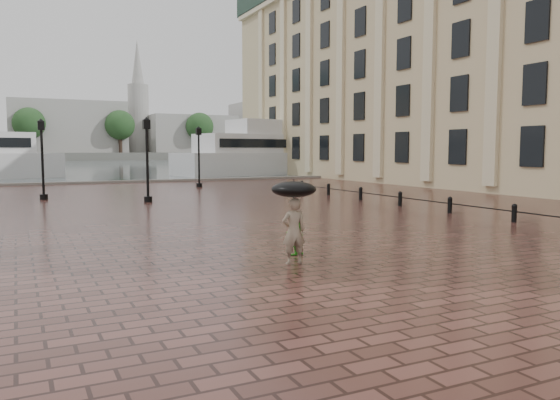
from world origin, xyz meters
name	(u,v)px	position (x,y,z in m)	size (l,w,h in m)	color
ground	(150,248)	(0.00, 0.00, 0.00)	(300.00, 300.00, 0.00)	#3D211B
harbour_water	(37,165)	(0.00, 92.00, 0.00)	(240.00, 240.00, 0.00)	#485457
quay_edge	(63,184)	(0.00, 32.00, 0.00)	(80.00, 0.60, 0.30)	slate
far_shore	(29,156)	(0.00, 160.00, 1.00)	(300.00, 60.00, 2.00)	#4C4C47
palace	(540,37)	(33.99, 15.00, 11.59)	(21.00, 76.00, 23.00)	tan
distant_skyline	(198,128)	(48.14, 150.00, 9.45)	(102.50, 22.00, 33.00)	gray
far_trees	(29,124)	(0.00, 138.00, 9.42)	(188.00, 8.00, 13.50)	#2D2119
bollard_row	(400,198)	(14.00, 6.50, 0.40)	(0.22, 21.22, 0.73)	black
street_lamps	(50,158)	(-1.60, 17.60, 2.33)	(21.44, 14.44, 4.40)	black
adult_pedestrian	(294,231)	(2.74, -3.66, 0.82)	(0.60, 0.39, 1.64)	gray
child_pedestrian	(294,233)	(3.28, -2.64, 0.59)	(0.57, 0.45, 1.18)	green
ferry_far	(281,152)	(24.79, 42.42, 2.53)	(26.38, 10.58, 8.43)	silver
umbrella	(294,189)	(2.74, -3.66, 1.85)	(1.10, 1.10, 1.13)	black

